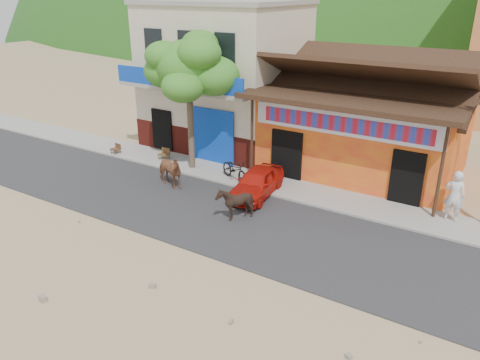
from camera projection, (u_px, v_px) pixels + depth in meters
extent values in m
plane|color=#9E825B|center=(197.00, 254.00, 14.70)|extent=(120.00, 120.00, 0.00)
cube|color=#28282B|center=(239.00, 222.00, 16.65)|extent=(60.00, 5.00, 0.04)
cube|color=gray|center=(284.00, 188.00, 19.38)|extent=(60.00, 2.00, 0.12)
cube|color=orange|center=(366.00, 131.00, 20.87)|extent=(8.00, 6.00, 3.60)
cube|color=beige|center=(226.00, 77.00, 23.89)|extent=(7.00, 6.00, 7.00)
imported|color=#965D3C|center=(168.00, 171.00, 19.28)|extent=(1.82, 1.15, 1.42)
imported|color=black|center=(235.00, 203.00, 16.58)|extent=(1.33, 1.23, 1.25)
imported|color=red|center=(257.00, 182.00, 18.53)|extent=(1.67, 3.41, 1.12)
imported|color=black|center=(235.00, 169.00, 19.79)|extent=(1.98, 1.41, 0.99)
imported|color=silver|center=(455.00, 196.00, 16.23)|extent=(0.69, 0.46, 1.86)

